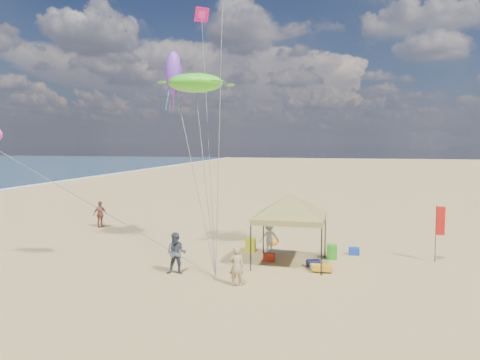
{
  "coord_description": "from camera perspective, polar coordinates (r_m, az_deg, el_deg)",
  "views": [
    {
      "loc": [
        4.75,
        -17.91,
        5.83
      ],
      "look_at": [
        0.0,
        3.0,
        4.0
      ],
      "focal_mm": 34.32,
      "sensor_mm": 36.0,
      "label": 1
    }
  ],
  "objects": [
    {
      "name": "person_near_c",
      "position": [
        24.11,
        3.64,
        -7.12
      ],
      "size": [
        1.21,
        0.96,
        1.65
      ],
      "primitive_type": "imported",
      "rotation": [
        0.0,
        0.0,
        3.52
      ],
      "color": "silver",
      "rests_on": "ground"
    },
    {
      "name": "chair_yellow",
      "position": [
        24.47,
        1.33,
        -8.06
      ],
      "size": [
        0.5,
        0.5,
        0.7
      ],
      "primitive_type": "cube",
      "color": "#FFF41C",
      "rests_on": "ground"
    },
    {
      "name": "cooler_red",
      "position": [
        22.65,
        3.65,
        -9.55
      ],
      "size": [
        0.54,
        0.38,
        0.38
      ],
      "primitive_type": "cube",
      "color": "red",
      "rests_on": "ground"
    },
    {
      "name": "person_near_b",
      "position": [
        20.49,
        -7.91,
        -9.02
      ],
      "size": [
        1.0,
        0.83,
        1.85
      ],
      "primitive_type": "imported",
      "rotation": [
        0.0,
        0.0,
        0.16
      ],
      "color": "#39424F",
      "rests_on": "ground"
    },
    {
      "name": "feather_flag",
      "position": [
        24.04,
        23.54,
        -5.05
      ],
      "size": [
        0.42,
        0.05,
        2.76
      ],
      "color": "black",
      "rests_on": "ground"
    },
    {
      "name": "person_far_a",
      "position": [
        32.39,
        -17.01,
        -4.1
      ],
      "size": [
        0.83,
        1.14,
        1.8
      ],
      "primitive_type": "imported",
      "rotation": [
        0.0,
        0.0,
        1.15
      ],
      "color": "brown",
      "rests_on": "ground"
    },
    {
      "name": "chair_green",
      "position": [
        23.39,
        11.37,
        -8.77
      ],
      "size": [
        0.5,
        0.5,
        0.7
      ],
      "primitive_type": "cube",
      "color": "green",
      "rests_on": "ground"
    },
    {
      "name": "squid_kite",
      "position": [
        25.49,
        -8.24,
        13.01
      ],
      "size": [
        0.92,
        0.92,
        2.34
      ],
      "primitive_type": "ellipsoid",
      "rotation": [
        0.0,
        0.0,
        -0.02
      ],
      "color": "purple",
      "rests_on": "ground"
    },
    {
      "name": "person_near_a",
      "position": [
        18.71,
        -0.44,
        -10.69
      ],
      "size": [
        0.64,
        0.46,
        1.61
      ],
      "primitive_type": "imported",
      "rotation": [
        0.0,
        0.0,
        3.28
      ],
      "color": "tan",
      "rests_on": "ground"
    },
    {
      "name": "bag_orange",
      "position": [
        25.9,
        4.07,
        -7.74
      ],
      "size": [
        0.54,
        0.69,
        0.36
      ],
      "primitive_type": "cylinder",
      "rotation": [
        0.0,
        1.57,
        1.22
      ],
      "color": "orange",
      "rests_on": "ground"
    },
    {
      "name": "stunt_kite_pink",
      "position": [
        35.21,
        -4.77,
        19.8
      ],
      "size": [
        1.11,
        0.98,
        0.95
      ],
      "primitive_type": "cube",
      "rotation": [
        0.44,
        0.0,
        0.62
      ],
      "color": "#D9106B",
      "rests_on": "ground"
    },
    {
      "name": "canopy_tent",
      "position": [
        21.63,
        6.28,
        -2.01
      ],
      "size": [
        6.32,
        6.32,
        3.9
      ],
      "color": "black",
      "rests_on": "ground"
    },
    {
      "name": "cooler_blue",
      "position": [
        24.49,
        13.99,
        -8.59
      ],
      "size": [
        0.54,
        0.38,
        0.38
      ],
      "primitive_type": "cube",
      "color": "#1537AC",
      "rests_on": "ground"
    },
    {
      "name": "ground",
      "position": [
        19.43,
        -2.01,
        -12.59
      ],
      "size": [
        280.0,
        280.0,
        0.0
      ],
      "primitive_type": "plane",
      "color": "tan",
      "rests_on": "ground"
    },
    {
      "name": "bag_navy",
      "position": [
        21.88,
        9.06,
        -10.15
      ],
      "size": [
        0.69,
        0.54,
        0.36
      ],
      "primitive_type": "cylinder",
      "rotation": [
        0.0,
        1.57,
        0.35
      ],
      "color": "#0D103C",
      "rests_on": "ground"
    },
    {
      "name": "crate_grey",
      "position": [
        21.37,
        9.15,
        -10.63
      ],
      "size": [
        0.34,
        0.3,
        0.28
      ],
      "primitive_type": "cube",
      "color": "slate",
      "rests_on": "ground"
    },
    {
      "name": "beach_cart",
      "position": [
        21.09,
        10.16,
        -10.68
      ],
      "size": [
        0.9,
        0.5,
        0.24
      ],
      "primitive_type": "cube",
      "color": "orange",
      "rests_on": "ground"
    },
    {
      "name": "turtle_kite",
      "position": [
        24.08,
        -5.55,
        11.92
      ],
      "size": [
        3.41,
        3.02,
        0.96
      ],
      "primitive_type": "ellipsoid",
      "rotation": [
        0.0,
        0.0,
        -0.29
      ],
      "color": "#42DD21",
      "rests_on": "ground"
    }
  ]
}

